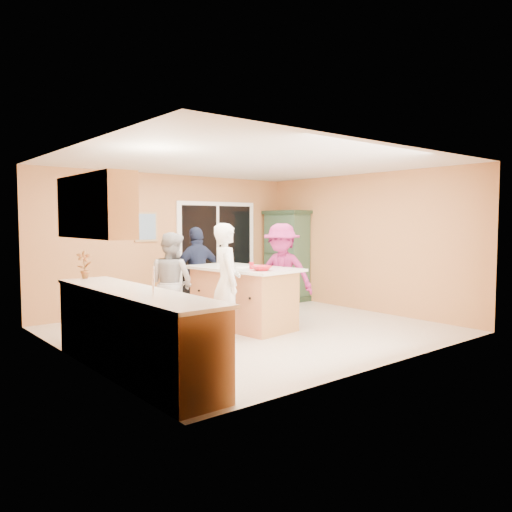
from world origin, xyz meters
TOP-DOWN VIEW (x-y plane):
  - floor at (0.00, 0.00)m, footprint 5.50×5.50m
  - ceiling at (0.00, 0.00)m, footprint 5.50×5.00m
  - wall_back at (0.00, 2.50)m, footprint 5.50×0.10m
  - wall_front at (0.00, -2.50)m, footprint 5.50×0.10m
  - wall_left at (-2.75, 0.00)m, footprint 0.10×5.00m
  - wall_right at (2.75, 0.00)m, footprint 0.10×5.00m
  - left_cabinet_run at (-2.45, -1.05)m, footprint 0.65×3.05m
  - upper_cabinets at (-2.58, -0.20)m, footprint 0.35×1.60m
  - sliding_door at (1.05, 2.46)m, footprint 1.90×0.07m
  - framed_picture at (-0.55, 2.48)m, footprint 0.46×0.04m
  - kitchen_island at (-0.00, 0.24)m, footprint 1.20×1.95m
  - green_hutch at (2.49, 1.90)m, footprint 0.55×1.05m
  - woman_white at (-0.73, -0.31)m, footprint 0.61×0.72m
  - woman_grey at (-1.11, 0.57)m, footprint 0.78×0.89m
  - woman_navy at (-0.21, 1.26)m, footprint 0.95×0.42m
  - woman_magenta at (0.66, 0.05)m, footprint 1.03×1.24m
  - serving_bowl at (-0.13, -0.37)m, footprint 0.34×0.34m
  - tulip_vase at (-2.45, 0.52)m, footprint 0.23×0.19m
  - tumbler_near at (-0.09, -0.09)m, footprint 0.09×0.09m
  - tumbler_far at (-0.27, 0.20)m, footprint 0.08×0.08m
  - wine_bottle at (-0.28, 0.29)m, footprint 0.08×0.08m
  - white_plate at (-0.00, 0.27)m, footprint 0.31×0.31m

SIDE VIEW (x-z plane):
  - floor at x=0.00m, z-range 0.00..0.00m
  - kitchen_island at x=0.00m, z-range -0.03..0.94m
  - left_cabinet_run at x=-2.45m, z-range -0.16..1.08m
  - woman_grey at x=-1.11m, z-range 0.00..1.54m
  - woman_navy at x=-0.21m, z-range 0.00..1.61m
  - woman_magenta at x=0.66m, z-range 0.00..1.66m
  - woman_white at x=-0.73m, z-range 0.00..1.67m
  - green_hutch at x=2.49m, z-range -0.02..1.91m
  - white_plate at x=0.00m, z-range 0.97..0.99m
  - serving_bowl at x=-0.13m, z-range 0.97..1.04m
  - tumbler_far at x=-0.27m, z-range 0.97..1.07m
  - tumbler_near at x=-0.09m, z-range 0.97..1.08m
  - sliding_door at x=1.05m, z-range 0.00..2.10m
  - wine_bottle at x=-0.28m, z-range 0.93..1.27m
  - tulip_vase at x=-2.45m, z-range 0.94..1.32m
  - wall_back at x=0.00m, z-range 0.00..2.60m
  - wall_front at x=0.00m, z-range 0.00..2.60m
  - wall_left at x=-2.75m, z-range 0.00..2.60m
  - wall_right at x=2.75m, z-range 0.00..2.60m
  - framed_picture at x=-0.55m, z-range 1.32..1.88m
  - upper_cabinets at x=-2.58m, z-range 1.50..2.25m
  - ceiling at x=0.00m, z-range 2.55..2.65m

